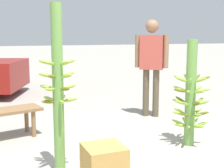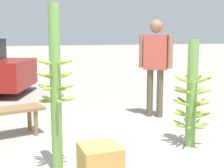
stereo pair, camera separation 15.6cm
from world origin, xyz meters
name	(u,v)px [view 1 (the left image)]	position (x,y,z in m)	size (l,w,h in m)	color
ground_plane	(149,168)	(0.00, 0.00, 0.00)	(80.00, 80.00, 0.00)	#9E998E
banana_stalk_left	(58,89)	(-0.91, 0.26, 0.88)	(0.38, 0.39, 1.73)	#6B9E47
banana_stalk_center	(190,96)	(0.83, 0.46, 0.65)	(0.49, 0.49, 1.37)	#6B9E47
vendor_person	(151,59)	(1.08, 1.93, 1.02)	(0.51, 0.43, 1.68)	brown
produce_crate	(104,164)	(-0.57, -0.13, 0.19)	(0.38, 0.38, 0.38)	#C69347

